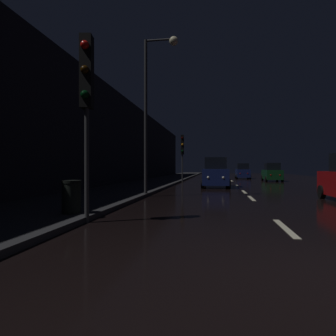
% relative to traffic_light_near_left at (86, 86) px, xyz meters
% --- Properties ---
extents(ground, '(26.71, 84.00, 0.02)m').
position_rel_traffic_light_near_left_xyz_m(ground, '(4.95, 21.61, -3.56)').
color(ground, black).
extents(sidewalk_left, '(4.40, 84.00, 0.15)m').
position_rel_traffic_light_near_left_xyz_m(sidewalk_left, '(-2.20, 21.61, -3.48)').
color(sidewalk_left, '#28282B').
rests_on(sidewalk_left, ground).
extents(building_facade_left, '(0.80, 63.00, 7.49)m').
position_rel_traffic_light_near_left_xyz_m(building_facade_left, '(-4.80, 18.11, 0.19)').
color(building_facade_left, black).
rests_on(building_facade_left, ground).
extents(lane_centerline, '(0.16, 26.34, 0.01)m').
position_rel_traffic_light_near_left_xyz_m(lane_centerline, '(4.95, 11.55, -3.55)').
color(lane_centerline, beige).
rests_on(lane_centerline, ground).
extents(traffic_light_near_left, '(0.36, 0.48, 4.89)m').
position_rel_traffic_light_near_left_xyz_m(traffic_light_near_left, '(0.00, 0.00, 0.00)').
color(traffic_light_near_left, '#38383A').
rests_on(traffic_light_near_left, ground).
extents(traffic_light_far_left, '(0.35, 0.48, 4.57)m').
position_rel_traffic_light_near_left_xyz_m(traffic_light_far_left, '(0.10, 21.35, -0.26)').
color(traffic_light_far_left, '#38383A').
rests_on(traffic_light_far_left, ground).
extents(streetlamp_overhead, '(1.70, 0.44, 7.81)m').
position_rel_traffic_light_near_left_xyz_m(streetlamp_overhead, '(0.33, 7.01, 1.56)').
color(streetlamp_overhead, '#2D2D30').
rests_on(streetlamp_overhead, ground).
extents(trash_bin_curbside, '(0.55, 0.55, 0.93)m').
position_rel_traffic_light_near_left_xyz_m(trash_bin_curbside, '(-0.69, 0.52, -2.93)').
color(trash_bin_curbside, black).
rests_on(trash_bin_curbside, sidewalk_left).
extents(car_approaching_headlights, '(1.96, 4.25, 2.14)m').
position_rel_traffic_light_near_left_xyz_m(car_approaching_headlights, '(3.31, 14.47, -2.57)').
color(car_approaching_headlights, '#141E51').
rests_on(car_approaching_headlights, ground).
extents(car_parked_right_far, '(1.72, 3.72, 1.87)m').
position_rel_traffic_light_near_left_xyz_m(car_parked_right_far, '(9.01, 24.50, -2.69)').
color(car_parked_right_far, '#0F3819').
rests_on(car_parked_right_far, ground).
extents(car_distant_taillights, '(1.75, 3.78, 1.90)m').
position_rel_traffic_light_near_left_xyz_m(car_distant_taillights, '(6.60, 30.73, -2.68)').
color(car_distant_taillights, '#141E51').
rests_on(car_distant_taillights, ground).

